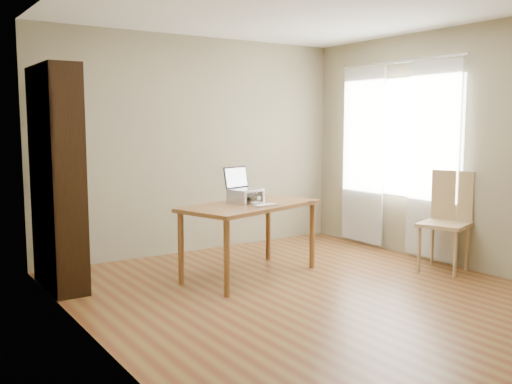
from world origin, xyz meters
name	(u,v)px	position (x,y,z in m)	size (l,w,h in m)	color
room	(316,153)	(0.03, 0.01, 1.30)	(4.04, 4.54, 2.64)	brown
bookshelf	(58,178)	(-1.83, 1.55, 1.05)	(0.30, 0.90, 2.10)	black
curtains	(396,157)	(1.92, 0.80, 1.17)	(0.03, 1.90, 2.25)	white
desk	(250,213)	(-0.10, 0.88, 0.66)	(1.61, 1.11, 0.75)	brown
laptop_stand	(246,195)	(-0.10, 0.96, 0.83)	(0.32, 0.25, 0.13)	silver
laptop	(243,184)	(-0.10, 1.02, 0.94)	(0.39, 0.36, 0.24)	silver
keyboard	(265,205)	(-0.07, 0.66, 0.76)	(0.27, 0.14, 0.02)	silver
coaster	(313,201)	(0.53, 0.65, 0.75)	(0.09, 0.09, 0.01)	#572F1D
cat	(243,197)	(-0.12, 0.99, 0.81)	(0.24, 0.47, 0.14)	#4D433C
chair	(450,217)	(1.78, -0.11, 0.58)	(0.60, 0.60, 1.06)	tan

